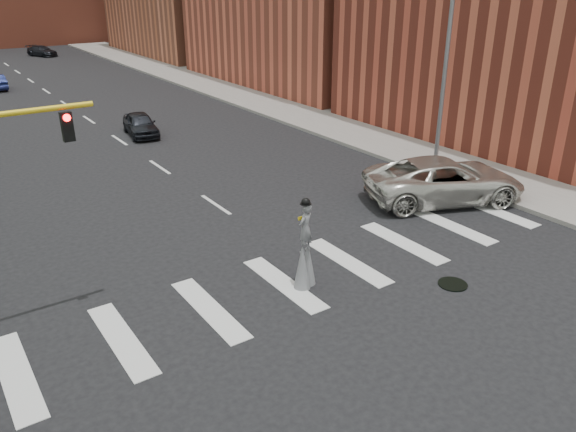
{
  "coord_description": "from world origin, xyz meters",
  "views": [
    {
      "loc": [
        -9.71,
        -11.59,
        8.83
      ],
      "look_at": [
        -0.4,
        2.06,
        1.7
      ],
      "focal_mm": 35.0,
      "sensor_mm": 36.0,
      "label": 1
    }
  ],
  "objects": [
    {
      "name": "suv_crossing",
      "position": [
        8.17,
        3.0,
        0.92
      ],
      "size": [
        7.29,
        5.38,
        1.84
      ],
      "primitive_type": "imported",
      "rotation": [
        0.0,
        0.0,
        1.17
      ],
      "color": "beige",
      "rests_on": "ground"
    },
    {
      "name": "manhole",
      "position": [
        3.0,
        -2.0,
        0.02
      ],
      "size": [
        0.9,
        0.9,
        0.04
      ],
      "primitive_type": "cylinder",
      "color": "black",
      "rests_on": "ground"
    },
    {
      "name": "car_near",
      "position": [
        1.46,
        20.33,
        0.67
      ],
      "size": [
        2.12,
        4.11,
        1.34
      ],
      "primitive_type": "imported",
      "rotation": [
        0.0,
        0.0,
        -0.14
      ],
      "color": "black",
      "rests_on": "ground"
    },
    {
      "name": "stilt_performer",
      "position": [
        -0.81,
        0.56,
        1.1
      ],
      "size": [
        0.81,
        0.65,
        2.9
      ],
      "rotation": [
        0.0,
        0.0,
        3.55
      ],
      "color": "black",
      "rests_on": "ground"
    },
    {
      "name": "streetlight",
      "position": [
        10.9,
        6.0,
        4.9
      ],
      "size": [
        2.05,
        0.2,
        9.0
      ],
      "color": "slate",
      "rests_on": "ground"
    },
    {
      "name": "car_far",
      "position": [
        4.72,
        60.69,
        0.6
      ],
      "size": [
        3.21,
        4.43,
        1.19
      ],
      "primitive_type": "imported",
      "rotation": [
        0.0,
        0.0,
        0.42
      ],
      "color": "black",
      "rests_on": "ground"
    },
    {
      "name": "ground_plane",
      "position": [
        0.0,
        0.0,
        0.0
      ],
      "size": [
        160.0,
        160.0,
        0.0
      ],
      "primitive_type": "plane",
      "color": "black",
      "rests_on": "ground"
    },
    {
      "name": "sidewalk_right",
      "position": [
        12.5,
        25.0,
        0.09
      ],
      "size": [
        5.0,
        90.0,
        0.18
      ],
      "primitive_type": "cube",
      "color": "gray",
      "rests_on": "ground"
    }
  ]
}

